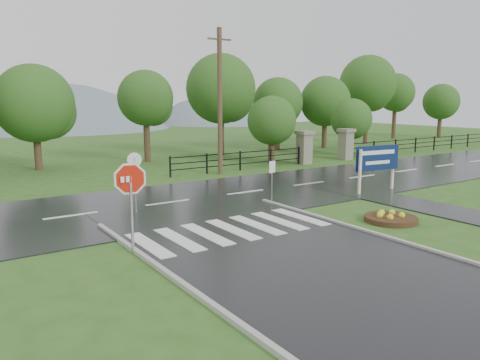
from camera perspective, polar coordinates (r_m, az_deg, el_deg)
ground at (r=12.15m, az=12.30°, el=-11.54°), size 120.00×120.00×0.00m
main_road at (r=20.06m, az=-8.78°, el=-2.86°), size 90.00×8.00×0.04m
walkway at (r=20.94m, az=20.56°, el=-2.84°), size 2.20×11.00×0.04m
crosswalk at (r=15.80m, az=-0.95°, el=-6.02°), size 6.50×2.80×0.02m
pillar_west at (r=32.04m, az=7.85°, el=4.06°), size 1.00×1.00×2.24m
pillar_east at (r=34.82m, az=12.78°, el=4.38°), size 1.00×1.00×2.24m
fence_west at (r=28.87m, az=0.02°, el=2.62°), size 9.58×0.08×1.20m
fence_east at (r=43.30m, az=22.60°, el=4.32°), size 20.58×0.08×1.20m
hills at (r=76.33m, az=-24.04°, el=-6.09°), size 102.00×48.00×48.00m
treeline at (r=33.35m, az=-17.56°, el=1.89°), size 83.20×5.20×10.00m
stop_sign at (r=13.52m, az=-13.20°, el=-0.83°), size 1.22×0.26×2.79m
estate_billboard at (r=22.89m, az=16.40°, el=2.32°), size 2.53×0.37×2.22m
flower_bed at (r=17.81m, az=17.92°, el=-4.40°), size 1.89×1.89×0.38m
reg_sign_small at (r=19.57m, az=3.93°, el=0.86°), size 0.40×0.13×1.83m
reg_sign_round at (r=18.26m, az=-12.69°, el=0.52°), size 0.55×0.13×2.38m
utility_pole_east at (r=27.27m, az=-2.48°, el=9.57°), size 1.48×0.28×8.32m
entrance_tree_left at (r=32.00m, az=3.89°, el=7.23°), size 3.32×3.32×4.59m
entrance_tree_right at (r=37.27m, az=13.43°, el=7.21°), size 3.15×3.15×4.40m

